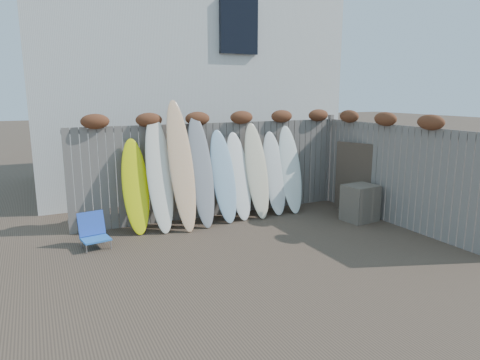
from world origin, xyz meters
name	(u,v)px	position (x,y,z in m)	size (l,w,h in m)	color
ground	(271,251)	(0.00, 0.00, 0.00)	(80.00, 80.00, 0.00)	#493A2D
back_fence	(218,161)	(0.06, 2.39, 1.18)	(6.05, 0.28, 2.24)	slate
right_fence	(396,168)	(2.99, 0.25, 1.14)	(0.28, 4.40, 2.24)	slate
house	(176,72)	(0.50, 6.50, 3.20)	(8.50, 5.50, 6.33)	silver
beach_chair	(93,231)	(-2.66, 1.52, 0.28)	(0.51, 0.54, 0.60)	blue
wooden_crate	(360,203)	(2.53, 0.72, 0.38)	(0.65, 0.54, 0.75)	brown
lattice_panel	(356,178)	(2.88, 1.27, 0.77)	(0.04, 1.03, 1.55)	brown
surfboard_0	(135,186)	(-1.79, 2.02, 0.89)	(0.49, 0.07, 1.84)	#ECF109
surfboard_1	(159,174)	(-1.34, 1.96, 1.10)	(0.48, 0.07, 2.29)	white
surfboard_2	(181,165)	(-0.92, 1.89, 1.24)	(0.48, 0.07, 2.60)	#DAB97A
surfboard_3	(201,171)	(-0.51, 1.93, 1.09)	(0.47, 0.07, 2.27)	gray
surfboard_4	(223,176)	(0.00, 1.97, 0.94)	(0.51, 0.07, 1.95)	#90B4CE
surfboard_5	(239,176)	(0.36, 2.00, 0.91)	(0.49, 0.07, 1.88)	white
surfboard_6	(257,170)	(0.78, 1.98, 0.99)	(0.49, 0.07, 2.07)	beige
surfboard_7	(274,173)	(1.23, 2.02, 0.89)	(0.49, 0.07, 1.86)	white
surfboard_8	(290,169)	(1.63, 2.00, 0.95)	(0.50, 0.07, 1.97)	white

